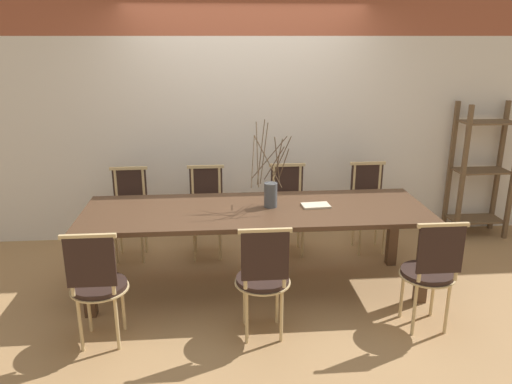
% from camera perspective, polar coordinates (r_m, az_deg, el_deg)
% --- Properties ---
extents(ground_plane, '(16.00, 16.00, 0.00)m').
position_cam_1_polar(ground_plane, '(4.62, 0.00, -10.78)').
color(ground_plane, '#A87F51').
extents(wall_rear, '(12.00, 0.06, 3.20)m').
position_cam_1_polar(wall_rear, '(5.40, -1.18, 11.25)').
color(wall_rear, silver).
rests_on(wall_rear, ground_plane).
extents(dining_table, '(2.97, 0.94, 0.76)m').
position_cam_1_polar(dining_table, '(4.34, 0.00, -2.96)').
color(dining_table, '#4C3321').
rests_on(dining_table, ground_plane).
extents(chair_near_leftend, '(0.42, 0.42, 0.92)m').
position_cam_1_polar(chair_near_leftend, '(3.78, -17.69, -9.81)').
color(chair_near_leftend, black).
rests_on(chair_near_leftend, ground_plane).
extents(chair_near_left, '(0.42, 0.42, 0.92)m').
position_cam_1_polar(chair_near_left, '(3.70, 0.83, -9.56)').
color(chair_near_left, black).
rests_on(chair_near_left, ground_plane).
extents(chair_near_center, '(0.42, 0.42, 0.92)m').
position_cam_1_polar(chair_near_center, '(4.01, 19.32, -8.34)').
color(chair_near_center, black).
rests_on(chair_near_center, ground_plane).
extents(chair_far_leftend, '(0.42, 0.42, 0.92)m').
position_cam_1_polar(chair_far_leftend, '(5.18, -14.25, -2.00)').
color(chair_far_leftend, black).
rests_on(chair_far_leftend, ground_plane).
extents(chair_far_left, '(0.42, 0.42, 0.92)m').
position_cam_1_polar(chair_far_left, '(5.11, -5.67, -1.81)').
color(chair_far_left, black).
rests_on(chair_far_left, ground_plane).
extents(chair_far_center, '(0.42, 0.42, 0.92)m').
position_cam_1_polar(chair_far_center, '(5.16, 3.70, -1.55)').
color(chair_far_center, black).
rests_on(chair_far_center, ground_plane).
extents(chair_far_right, '(0.42, 0.42, 0.92)m').
position_cam_1_polar(chair_far_right, '(5.35, 12.76, -1.27)').
color(chair_far_right, black).
rests_on(chair_far_right, ground_plane).
extents(vase_centerpiece, '(0.35, 0.34, 0.75)m').
position_cam_1_polar(vase_centerpiece, '(4.32, 1.66, 0.09)').
color(vase_centerpiece, '#4C5156').
rests_on(vase_centerpiece, dining_table).
extents(book_stack, '(0.25, 0.17, 0.02)m').
position_cam_1_polar(book_stack, '(4.39, 6.84, -1.54)').
color(book_stack, beige).
rests_on(book_stack, dining_table).
extents(shelving_rack, '(0.62, 0.34, 1.50)m').
position_cam_1_polar(shelving_rack, '(6.07, 24.35, 2.19)').
color(shelving_rack, brown).
rests_on(shelving_rack, ground_plane).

